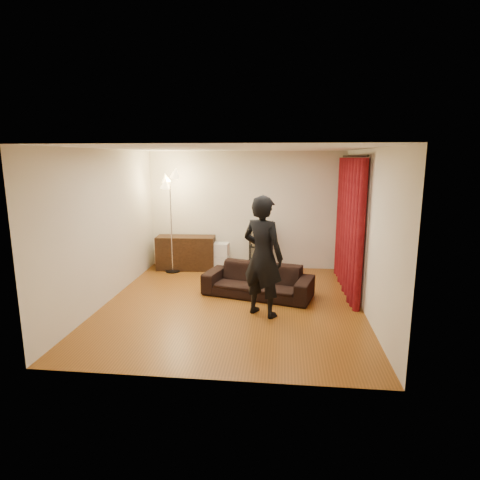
# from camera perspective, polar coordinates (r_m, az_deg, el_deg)

# --- Properties ---
(floor) EXTENTS (5.00, 5.00, 0.00)m
(floor) POSITION_cam_1_polar(r_m,az_deg,el_deg) (7.23, -1.06, -9.04)
(floor) COLOR brown
(floor) RESTS_ON ground
(ceiling) EXTENTS (5.00, 5.00, 0.00)m
(ceiling) POSITION_cam_1_polar(r_m,az_deg,el_deg) (6.76, -1.14, 12.90)
(ceiling) COLOR white
(ceiling) RESTS_ON ground
(wall_back) EXTENTS (5.00, 0.00, 5.00)m
(wall_back) POSITION_cam_1_polar(r_m,az_deg,el_deg) (9.32, 0.84, 4.24)
(wall_back) COLOR beige
(wall_back) RESTS_ON ground
(wall_front) EXTENTS (5.00, 0.00, 5.00)m
(wall_front) POSITION_cam_1_polar(r_m,az_deg,el_deg) (4.46, -5.16, -4.07)
(wall_front) COLOR beige
(wall_front) RESTS_ON ground
(wall_left) EXTENTS (0.00, 5.00, 5.00)m
(wall_left) POSITION_cam_1_polar(r_m,az_deg,el_deg) (7.49, -18.45, 1.80)
(wall_left) COLOR beige
(wall_left) RESTS_ON ground
(wall_right) EXTENTS (0.00, 5.00, 5.00)m
(wall_right) POSITION_cam_1_polar(r_m,az_deg,el_deg) (6.95, 17.63, 1.14)
(wall_right) COLOR beige
(wall_right) RESTS_ON ground
(curtain_rod) EXTENTS (0.04, 2.65, 0.04)m
(curtain_rod) POSITION_cam_1_polar(r_m,az_deg,el_deg) (7.94, 15.87, 11.42)
(curtain_rod) COLOR black
(curtain_rod) RESTS_ON wall_right
(curtain) EXTENTS (0.22, 2.65, 2.55)m
(curtain) POSITION_cam_1_polar(r_m,az_deg,el_deg) (8.03, 15.21, 2.09)
(curtain) COLOR maroon
(curtain) RESTS_ON ground
(sofa) EXTENTS (2.14, 1.27, 0.59)m
(sofa) POSITION_cam_1_polar(r_m,az_deg,el_deg) (7.55, 2.55, -5.78)
(sofa) COLOR black
(sofa) RESTS_ON ground
(person) EXTENTS (0.86, 0.77, 1.98)m
(person) POSITION_cam_1_polar(r_m,az_deg,el_deg) (6.47, 3.25, -2.35)
(person) COLOR black
(person) RESTS_ON ground
(media_cabinet) EXTENTS (1.36, 0.58, 0.78)m
(media_cabinet) POSITION_cam_1_polar(r_m,az_deg,el_deg) (9.37, -7.68, -1.80)
(media_cabinet) COLOR #311C0E
(media_cabinet) RESTS_ON ground
(storage_boxes) EXTENTS (0.40, 0.33, 0.64)m
(storage_boxes) POSITION_cam_1_polar(r_m,az_deg,el_deg) (9.23, -2.76, -2.35)
(storage_boxes) COLOR beige
(storage_boxes) RESTS_ON ground
(wire_shelf) EXTENTS (0.53, 0.39, 1.12)m
(wire_shelf) POSITION_cam_1_polar(r_m,az_deg,el_deg) (9.21, 3.03, -0.86)
(wire_shelf) COLOR black
(wire_shelf) RESTS_ON ground
(floor_lamp) EXTENTS (0.52, 0.52, 2.23)m
(floor_lamp) POSITION_cam_1_polar(r_m,az_deg,el_deg) (9.05, -9.77, 2.33)
(floor_lamp) COLOR silver
(floor_lamp) RESTS_ON ground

